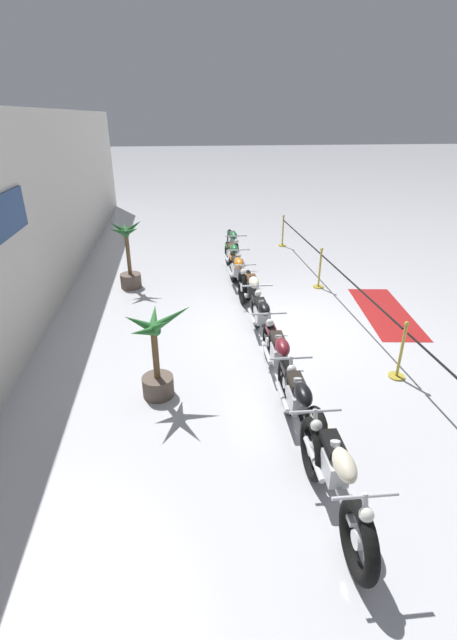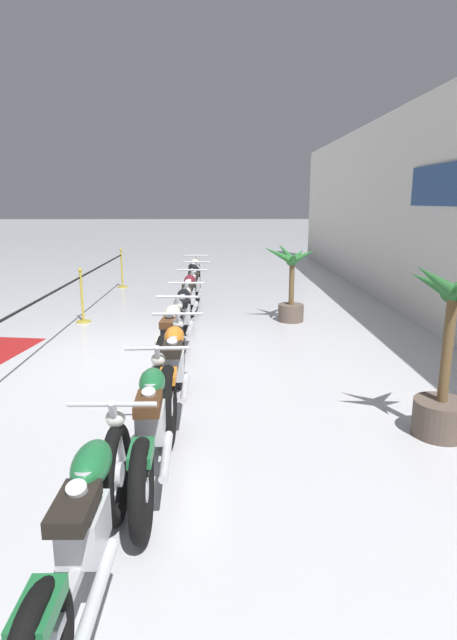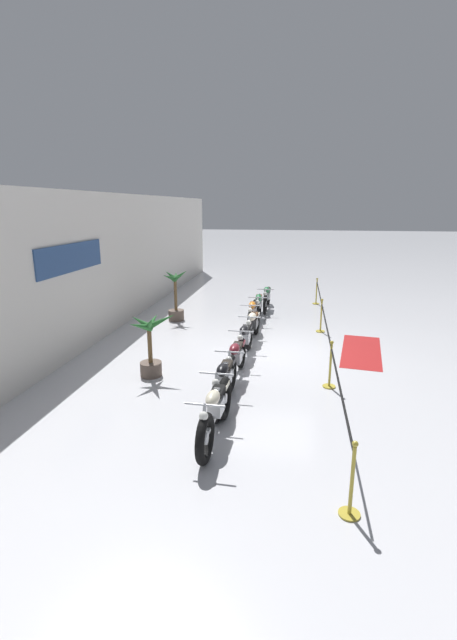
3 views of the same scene
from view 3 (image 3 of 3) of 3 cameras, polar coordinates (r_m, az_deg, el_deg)
name	(u,v)px [view 3 (image 3 of 3)]	position (r m, az deg, el deg)	size (l,w,h in m)	color
ground_plane	(271,351)	(11.70, 5.65, -4.12)	(120.00, 120.00, 0.00)	silver
back_wall	(88,270)	(12.56, -18.26, 6.41)	(28.00, 0.29, 4.20)	silver
motorcycle_cream_0	(215,412)	(7.30, -1.78, -12.21)	(2.24, 0.62, 0.98)	black
motorcycle_black_1	(224,382)	(8.44, -0.57, -8.29)	(2.22, 0.62, 0.96)	black
motorcycle_maroon_2	(236,360)	(9.61, 0.97, -5.36)	(2.28, 0.62, 0.95)	black
motorcycle_black_3	(245,340)	(11.02, 2.17, -2.68)	(2.14, 0.62, 0.93)	black
motorcycle_cream_4	(253,326)	(12.32, 3.25, -0.76)	(2.22, 0.62, 0.94)	black
motorcycle_orange_5	(252,314)	(13.59, 3.22, 0.79)	(2.35, 0.62, 0.97)	black
motorcycle_green_6	(259,305)	(14.89, 4.03, 1.95)	(2.29, 0.62, 0.94)	black
motorcycle_green_7	(267,297)	(16.21, 5.13, 3.05)	(2.29, 0.62, 0.95)	black
potted_palm_left_of_row	(176,301)	(14.66, -7.05, 2.59)	(0.81, 0.83, 1.79)	brown
potted_palm_right_of_row	(150,347)	(9.91, -10.37, -3.59)	(1.06, 1.05, 1.55)	brown
stanchion_far_left	(329,345)	(9.98, 13.28, -3.28)	(12.34, 0.28, 1.05)	gold
stanchion_mid_left	(330,372)	(9.53, 13.37, -6.70)	(0.28, 0.28, 1.05)	gold
stanchion_mid_right	(321,321)	(13.60, 12.22, -0.08)	(0.28, 0.28, 1.05)	gold
stanchion_far_right	(316,295)	(17.45, 11.63, 3.26)	(0.28, 0.28, 1.05)	gold
floor_banner	(361,351)	(12.16, 17.29, -3.98)	(2.86, 1.01, 0.01)	maroon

